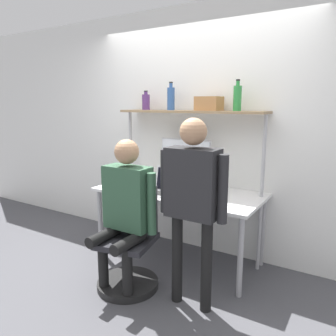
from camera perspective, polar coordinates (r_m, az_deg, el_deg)
ground_plane at (r=3.39m, az=-1.92°, el=-18.19°), size 12.00×12.00×0.00m
wall_back at (r=3.70m, az=5.21°, el=6.31°), size 8.00×0.06×2.70m
desk at (r=3.45m, az=1.84°, el=-5.14°), size 1.73×0.79×0.77m
shelf_unit at (r=3.52m, az=3.80°, el=6.66°), size 1.64×0.31×1.59m
monitor at (r=3.59m, az=3.04°, el=1.52°), size 0.60×0.18×0.52m
laptop at (r=3.32m, az=-0.34°, el=-3.18°), size 0.31×0.26×0.26m
cell_phone at (r=3.15m, az=2.40°, el=-5.21°), size 0.07×0.15×0.01m
office_chair at (r=3.13m, az=-6.76°, el=-15.00°), size 0.56×0.56×0.93m
person_seated at (r=2.90m, az=-7.43°, el=-6.07°), size 0.58×0.47×1.36m
person_standing at (r=2.57m, az=4.28°, el=-4.03°), size 0.58×0.21×1.56m
bottle_purple at (r=3.81m, az=-3.86°, el=11.44°), size 0.09×0.09×0.21m
bottle_green at (r=3.30m, az=11.99°, el=11.90°), size 0.08×0.08×0.30m
bottle_blue at (r=3.63m, az=0.51°, el=12.06°), size 0.08×0.08×0.30m
storage_box at (r=3.41m, az=7.16°, el=11.07°), size 0.24×0.21×0.14m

